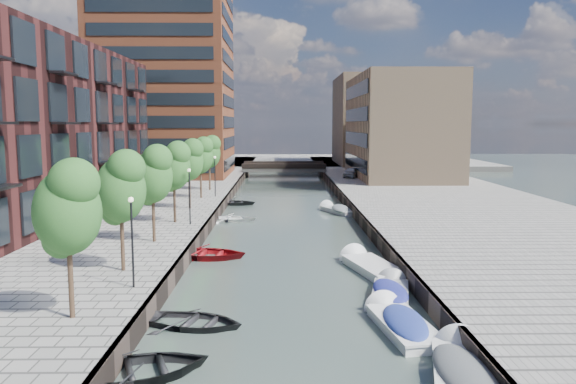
{
  "coord_description": "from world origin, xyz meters",
  "views": [
    {
      "loc": [
        -0.53,
        -16.81,
        8.35
      ],
      "look_at": [
        0.0,
        23.1,
        3.5
      ],
      "focal_mm": 35.0,
      "sensor_mm": 36.0,
      "label": 1
    }
  ],
  "objects_px": {
    "tree_5": "(200,155)",
    "motorboat_1": "(465,375)",
    "sloop_0": "(194,326)",
    "sloop_3": "(232,221)",
    "tree_4": "(189,159)",
    "motorboat_4": "(338,210)",
    "sloop_2": "(206,258)",
    "bridge": "(284,168)",
    "tree_0": "(67,206)",
    "tree_2": "(152,173)",
    "sloop_4": "(234,205)",
    "car": "(351,172)",
    "motorboat_0": "(400,323)",
    "tree_1": "(120,186)",
    "tree_3": "(174,165)",
    "motorboat_3": "(390,293)",
    "tree_6": "(209,151)",
    "sloop_1": "(140,377)",
    "motorboat_2": "(368,267)"
  },
  "relations": [
    {
      "from": "bridge",
      "to": "sloop_4",
      "type": "relative_size",
      "value": 2.89
    },
    {
      "from": "car",
      "to": "motorboat_0",
      "type": "bearing_deg",
      "value": -74.74
    },
    {
      "from": "tree_0",
      "to": "motorboat_0",
      "type": "distance_m",
      "value": 13.92
    },
    {
      "from": "motorboat_3",
      "to": "sloop_4",
      "type": "bearing_deg",
      "value": 107.95
    },
    {
      "from": "motorboat_4",
      "to": "motorboat_1",
      "type": "bearing_deg",
      "value": -89.07
    },
    {
      "from": "motorboat_0",
      "to": "sloop_3",
      "type": "bearing_deg",
      "value": 109.42
    },
    {
      "from": "tree_4",
      "to": "tree_1",
      "type": "bearing_deg",
      "value": -90.0
    },
    {
      "from": "bridge",
      "to": "tree_5",
      "type": "relative_size",
      "value": 2.18
    },
    {
      "from": "car",
      "to": "sloop_4",
      "type": "bearing_deg",
      "value": -106.91
    },
    {
      "from": "bridge",
      "to": "tree_2",
      "type": "bearing_deg",
      "value": -98.95
    },
    {
      "from": "tree_0",
      "to": "motorboat_4",
      "type": "relative_size",
      "value": 1.13
    },
    {
      "from": "tree_3",
      "to": "tree_6",
      "type": "xyz_separation_m",
      "value": [
        0.0,
        21.0,
        0.0
      ]
    },
    {
      "from": "sloop_0",
      "to": "sloop_3",
      "type": "relative_size",
      "value": 1.0
    },
    {
      "from": "tree_4",
      "to": "car",
      "type": "bearing_deg",
      "value": 57.93
    },
    {
      "from": "tree_5",
      "to": "car",
      "type": "distance_m",
      "value": 27.99
    },
    {
      "from": "tree_4",
      "to": "sloop_1",
      "type": "xyz_separation_m",
      "value": [
        3.27,
        -31.0,
        -5.31
      ]
    },
    {
      "from": "tree_4",
      "to": "sloop_2",
      "type": "xyz_separation_m",
      "value": [
        3.3,
        -14.37,
        -5.31
      ]
    },
    {
      "from": "tree_3",
      "to": "sloop_1",
      "type": "relative_size",
      "value": 1.25
    },
    {
      "from": "tree_4",
      "to": "sloop_4",
      "type": "height_order",
      "value": "tree_4"
    },
    {
      "from": "motorboat_1",
      "to": "motorboat_4",
      "type": "relative_size",
      "value": 1.14
    },
    {
      "from": "sloop_0",
      "to": "motorboat_2",
      "type": "relative_size",
      "value": 0.7
    },
    {
      "from": "tree_2",
      "to": "tree_0",
      "type": "bearing_deg",
      "value": -90.0
    },
    {
      "from": "tree_5",
      "to": "sloop_1",
      "type": "xyz_separation_m",
      "value": [
        3.27,
        -38.0,
        -5.31
      ]
    },
    {
      "from": "tree_4",
      "to": "motorboat_3",
      "type": "height_order",
      "value": "tree_4"
    },
    {
      "from": "sloop_2",
      "to": "sloop_4",
      "type": "bearing_deg",
      "value": 7.26
    },
    {
      "from": "tree_1",
      "to": "sloop_1",
      "type": "height_order",
      "value": "tree_1"
    },
    {
      "from": "sloop_0",
      "to": "motorboat_1",
      "type": "distance_m",
      "value": 10.89
    },
    {
      "from": "car",
      "to": "tree_0",
      "type": "bearing_deg",
      "value": -87.17
    },
    {
      "from": "motorboat_0",
      "to": "motorboat_1",
      "type": "relative_size",
      "value": 0.89
    },
    {
      "from": "tree_0",
      "to": "tree_2",
      "type": "distance_m",
      "value": 14.0
    },
    {
      "from": "sloop_0",
      "to": "motorboat_0",
      "type": "xyz_separation_m",
      "value": [
        8.51,
        -0.36,
        0.21
      ]
    },
    {
      "from": "motorboat_4",
      "to": "sloop_4",
      "type": "bearing_deg",
      "value": 153.0
    },
    {
      "from": "tree_4",
      "to": "motorboat_4",
      "type": "bearing_deg",
      "value": 15.87
    },
    {
      "from": "tree_0",
      "to": "sloop_0",
      "type": "bearing_deg",
      "value": 21.01
    },
    {
      "from": "tree_0",
      "to": "motorboat_0",
      "type": "relative_size",
      "value": 1.11
    },
    {
      "from": "car",
      "to": "sloop_2",
      "type": "bearing_deg",
      "value": -88.37
    },
    {
      "from": "tree_0",
      "to": "sloop_2",
      "type": "relative_size",
      "value": 1.18
    },
    {
      "from": "sloop_4",
      "to": "motorboat_3",
      "type": "xyz_separation_m",
      "value": [
        10.2,
        -31.49,
        0.2
      ]
    },
    {
      "from": "tree_1",
      "to": "tree_3",
      "type": "xyz_separation_m",
      "value": [
        0.0,
        14.0,
        0.0
      ]
    },
    {
      "from": "sloop_0",
      "to": "motorboat_4",
      "type": "distance_m",
      "value": 31.45
    },
    {
      "from": "sloop_2",
      "to": "sloop_3",
      "type": "bearing_deg",
      "value": 4.74
    },
    {
      "from": "sloop_0",
      "to": "sloop_2",
      "type": "height_order",
      "value": "sloop_2"
    },
    {
      "from": "bridge",
      "to": "sloop_4",
      "type": "distance_m",
      "value": 31.45
    },
    {
      "from": "sloop_2",
      "to": "bridge",
      "type": "bearing_deg",
      "value": 1.3
    },
    {
      "from": "motorboat_3",
      "to": "motorboat_2",
      "type": "bearing_deg",
      "value": 92.6
    },
    {
      "from": "tree_0",
      "to": "sloop_1",
      "type": "xyz_separation_m",
      "value": [
        3.27,
        -3.0,
        -5.31
      ]
    },
    {
      "from": "tree_1",
      "to": "tree_6",
      "type": "bearing_deg",
      "value": 90.0
    },
    {
      "from": "tree_5",
      "to": "motorboat_1",
      "type": "distance_m",
      "value": 41.24
    },
    {
      "from": "tree_3",
      "to": "motorboat_0",
      "type": "distance_m",
      "value": 24.07
    },
    {
      "from": "tree_5",
      "to": "sloop_4",
      "type": "bearing_deg",
      "value": 33.52
    }
  ]
}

